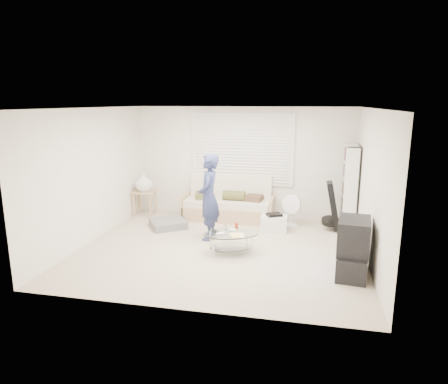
% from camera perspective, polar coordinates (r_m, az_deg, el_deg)
% --- Properties ---
extents(ground, '(5.00, 5.00, 0.00)m').
position_cam_1_polar(ground, '(7.33, -0.38, -8.04)').
color(ground, '#C1B096').
rests_on(ground, ground).
extents(room_shell, '(5.02, 4.52, 2.51)m').
position_cam_1_polar(room_shell, '(7.38, 0.40, 5.19)').
color(room_shell, silver).
rests_on(room_shell, ground).
extents(window_blinds, '(2.32, 0.08, 1.62)m').
position_cam_1_polar(window_blinds, '(9.07, 2.60, 6.10)').
color(window_blinds, silver).
rests_on(window_blinds, ground).
extents(futon_sofa, '(2.02, 0.81, 0.99)m').
position_cam_1_polar(futon_sofa, '(9.03, 0.65, -1.86)').
color(futon_sofa, tan).
rests_on(futon_sofa, ground).
extents(grey_floor_pillow, '(0.96, 0.96, 0.16)m').
position_cam_1_polar(grey_floor_pillow, '(8.57, -8.00, -4.49)').
color(grey_floor_pillow, slate).
rests_on(grey_floor_pillow, ground).
extents(side_table, '(0.51, 0.41, 1.00)m').
position_cam_1_polar(side_table, '(9.41, -11.37, 1.13)').
color(side_table, tan).
rests_on(side_table, ground).
extents(bookshelf, '(0.28, 0.74, 1.76)m').
position_cam_1_polar(bookshelf, '(8.61, 17.42, 0.63)').
color(bookshelf, white).
rests_on(bookshelf, ground).
extents(guitar_case, '(0.38, 0.37, 1.00)m').
position_cam_1_polar(guitar_case, '(8.49, 15.24, -2.40)').
color(guitar_case, black).
rests_on(guitar_case, ground).
extents(floor_fan, '(0.43, 0.28, 0.69)m').
position_cam_1_polar(floor_fan, '(8.62, 9.55, -2.20)').
color(floor_fan, white).
rests_on(floor_fan, ground).
extents(storage_bin, '(0.54, 0.39, 0.37)m').
position_cam_1_polar(storage_bin, '(8.30, 7.14, -4.41)').
color(storage_bin, white).
rests_on(storage_bin, ground).
extents(tv_unit, '(0.54, 0.87, 0.89)m').
position_cam_1_polar(tv_unit, '(6.42, 17.90, -7.63)').
color(tv_unit, black).
rests_on(tv_unit, ground).
extents(coffee_table, '(1.15, 0.95, 0.49)m').
position_cam_1_polar(coffee_table, '(7.03, 0.98, -6.41)').
color(coffee_table, silver).
rests_on(coffee_table, ground).
extents(standing_person, '(0.45, 0.64, 1.66)m').
position_cam_1_polar(standing_person, '(7.60, -2.19, -0.74)').
color(standing_person, navy).
rests_on(standing_person, ground).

